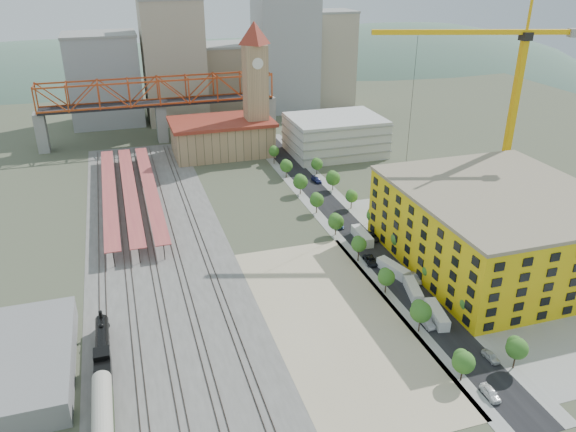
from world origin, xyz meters
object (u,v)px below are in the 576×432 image
object	(u,v)px
site_trailer_c	(393,269)
car_0	(490,393)
coach	(103,422)
site_trailer_d	(362,236)
construction_building	(498,227)
site_trailer_b	(413,290)
clock_tower	(255,77)
tower_crane	(504,86)
locomotive	(103,350)
site_trailer_a	(437,315)

from	to	relation	value
site_trailer_c	car_0	world-z (taller)	site_trailer_c
coach	site_trailer_d	world-z (taller)	coach
construction_building	site_trailer_b	size ratio (longest dim) A/B	5.77
clock_tower	car_0	bearing A→B (deg)	-87.95
construction_building	tower_crane	bearing A→B (deg)	58.00
site_trailer_d	car_0	xyz separation A→B (m)	(-3.00, -59.85, -0.54)
site_trailer_b	car_0	xyz separation A→B (m)	(-3.00, -32.41, -0.42)
construction_building	coach	xyz separation A→B (m)	(-92.00, -29.68, -6.32)
locomotive	tower_crane	size ratio (longest dim) A/B	0.38
construction_building	site_trailer_c	distance (m)	27.34
construction_building	site_trailer_a	distance (m)	32.36
site_trailer_a	locomotive	bearing A→B (deg)	-175.80
construction_building	coach	bearing A→B (deg)	-162.12
clock_tower	site_trailer_a	xyz separation A→B (m)	(8.00, -117.46, -27.44)
locomotive	site_trailer_c	distance (m)	67.12
locomotive	site_trailer_d	bearing A→B (deg)	24.36
construction_building	locomotive	size ratio (longest dim) A/B	2.28
clock_tower	site_trailer_b	world-z (taller)	clock_tower
tower_crane	clock_tower	bearing A→B (deg)	126.15
site_trailer_a	car_0	size ratio (longest dim) A/B	1.99
construction_building	site_trailer_d	xyz separation A→B (m)	(-26.00, 19.85, -8.09)
coach	tower_crane	xyz separation A→B (m)	(110.01, 58.49, 33.32)
locomotive	site_trailer_c	bearing A→B (deg)	10.47
site_trailer_a	site_trailer_c	xyz separation A→B (m)	(0.00, 19.63, -0.00)
site_trailer_a	coach	bearing A→B (deg)	-158.88
car_0	site_trailer_c	bearing A→B (deg)	88.27
coach	site_trailer_a	bearing A→B (deg)	10.49
construction_building	site_trailer_a	xyz separation A→B (m)	(-26.00, -17.46, -8.15)
site_trailer_a	site_trailer_d	distance (m)	37.32
coach	car_0	distance (m)	63.88
car_0	site_trailer_a	bearing A→B (deg)	84.76
car_0	locomotive	bearing A→B (deg)	156.90
locomotive	site_trailer_a	world-z (taller)	locomotive
clock_tower	site_trailer_b	xyz separation A→B (m)	(8.00, -107.59, -27.50)
site_trailer_c	car_0	distance (m)	42.28
locomotive	car_0	size ratio (longest dim) A/B	4.82
site_trailer_a	tower_crane	bearing A→B (deg)	57.07
locomotive	coach	bearing A→B (deg)	-90.00
site_trailer_b	site_trailer_a	bearing A→B (deg)	-76.04
tower_crane	site_trailer_c	distance (m)	62.30
clock_tower	construction_building	size ratio (longest dim) A/B	1.03
clock_tower	locomotive	distance (m)	127.19
site_trailer_c	car_0	size ratio (longest dim) A/B	1.99
clock_tower	car_0	distance (m)	142.84
site_trailer_c	site_trailer_d	size ratio (longest dim) A/B	0.95
clock_tower	site_trailer_a	distance (m)	120.89
coach	site_trailer_a	distance (m)	67.15
clock_tower	site_trailer_a	size ratio (longest dim) A/B	5.67
construction_building	site_trailer_b	xyz separation A→B (m)	(-26.00, -7.59, -8.21)
clock_tower	car_0	world-z (taller)	clock_tower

